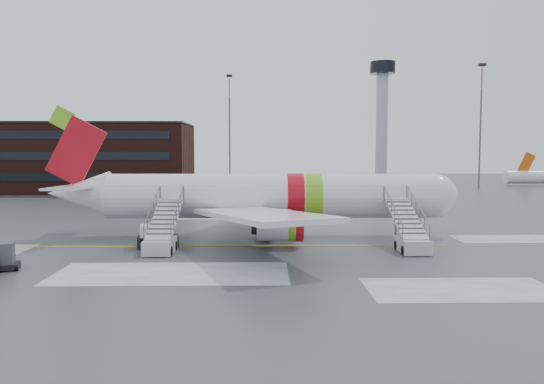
{
  "coord_description": "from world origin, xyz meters",
  "views": [
    {
      "loc": [
        -0.5,
        -41.42,
        7.33
      ],
      "look_at": [
        0.22,
        1.6,
        4.0
      ],
      "focal_mm": 35.0,
      "sensor_mm": 36.0,
      "label": 1
    }
  ],
  "objects_px": {
    "airstair_aft": "(162,237)",
    "pushback_tug": "(155,237)",
    "airstair_fwd": "(410,236)",
    "uld_container": "(0,257)",
    "airliner": "(260,197)"
  },
  "relations": [
    {
      "from": "airstair_aft",
      "to": "pushback_tug",
      "type": "height_order",
      "value": "airstair_aft"
    },
    {
      "from": "airstair_fwd",
      "to": "pushback_tug",
      "type": "bearing_deg",
      "value": 175.21
    },
    {
      "from": "pushback_tug",
      "to": "uld_container",
      "type": "relative_size",
      "value": 1.34
    },
    {
      "from": "airstair_fwd",
      "to": "uld_container",
      "type": "bearing_deg",
      "value": -167.5
    },
    {
      "from": "airstair_fwd",
      "to": "pushback_tug",
      "type": "height_order",
      "value": "airstair_fwd"
    },
    {
      "from": "airliner",
      "to": "airstair_aft",
      "type": "relative_size",
      "value": 4.55
    },
    {
      "from": "airliner",
      "to": "airstair_aft",
      "type": "xyz_separation_m",
      "value": [
        -7.19,
        -6.54,
        -2.35
      ]
    },
    {
      "from": "airliner",
      "to": "pushback_tug",
      "type": "xyz_separation_m",
      "value": [
        -8.0,
        -4.94,
        -2.65
      ]
    },
    {
      "from": "airstair_aft",
      "to": "uld_container",
      "type": "bearing_deg",
      "value": -145.71
    },
    {
      "from": "airstair_fwd",
      "to": "uld_container",
      "type": "height_order",
      "value": "airstair_fwd"
    },
    {
      "from": "airliner",
      "to": "uld_container",
      "type": "bearing_deg",
      "value": -141.91
    },
    {
      "from": "airstair_aft",
      "to": "pushback_tug",
      "type": "relative_size",
      "value": 2.33
    },
    {
      "from": "pushback_tug",
      "to": "airstair_aft",
      "type": "bearing_deg",
      "value": -63.12
    },
    {
      "from": "uld_container",
      "to": "airstair_aft",
      "type": "bearing_deg",
      "value": 34.29
    },
    {
      "from": "uld_container",
      "to": "airliner",
      "type": "bearing_deg",
      "value": 38.09
    }
  ]
}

